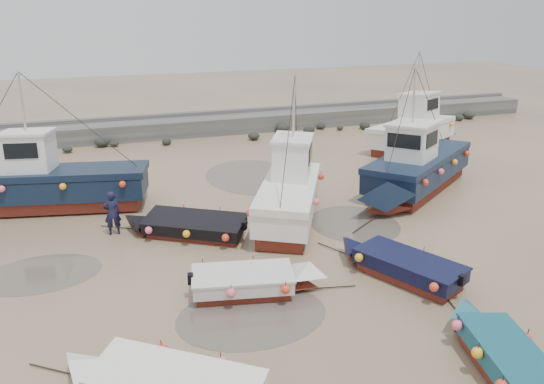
{
  "coord_description": "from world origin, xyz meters",
  "views": [
    {
      "loc": [
        -5.72,
        -15.83,
        8.92
      ],
      "look_at": [
        1.34,
        4.36,
        1.4
      ],
      "focal_mm": 35.0,
      "sensor_mm": 36.0,
      "label": 1
    }
  ],
  "objects_px": {
    "dinghy_6": "(400,262)",
    "cabin_boat_3": "(418,129)",
    "person": "(114,234)",
    "dinghy_0": "(163,380)",
    "cabin_boat_1": "(290,189)",
    "dinghy_4": "(187,223)",
    "cabin_boat_0": "(42,182)",
    "cabin_boat_2": "(415,168)",
    "dinghy_2": "(500,347)",
    "dinghy_5": "(254,279)"
  },
  "relations": [
    {
      "from": "dinghy_2",
      "to": "dinghy_4",
      "type": "bearing_deg",
      "value": 133.48
    },
    {
      "from": "dinghy_2",
      "to": "person",
      "type": "bearing_deg",
      "value": 140.87
    },
    {
      "from": "dinghy_6",
      "to": "cabin_boat_1",
      "type": "relative_size",
      "value": 0.63
    },
    {
      "from": "cabin_boat_2",
      "to": "cabin_boat_3",
      "type": "distance_m",
      "value": 9.09
    },
    {
      "from": "dinghy_2",
      "to": "cabin_boat_0",
      "type": "xyz_separation_m",
      "value": [
        -11.76,
        16.22,
        0.74
      ]
    },
    {
      "from": "dinghy_2",
      "to": "cabin_boat_0",
      "type": "relative_size",
      "value": 0.47
    },
    {
      "from": "cabin_boat_1",
      "to": "cabin_boat_0",
      "type": "bearing_deg",
      "value": -177.71
    },
    {
      "from": "dinghy_4",
      "to": "dinghy_5",
      "type": "distance_m",
      "value": 5.52
    },
    {
      "from": "cabin_boat_2",
      "to": "cabin_boat_3",
      "type": "height_order",
      "value": "same"
    },
    {
      "from": "dinghy_5",
      "to": "dinghy_6",
      "type": "distance_m",
      "value": 5.16
    },
    {
      "from": "dinghy_5",
      "to": "dinghy_6",
      "type": "relative_size",
      "value": 0.96
    },
    {
      "from": "dinghy_2",
      "to": "cabin_boat_2",
      "type": "xyz_separation_m",
      "value": [
        5.65,
        12.5,
        0.75
      ]
    },
    {
      "from": "dinghy_2",
      "to": "dinghy_5",
      "type": "xyz_separation_m",
      "value": [
        -4.93,
        5.6,
        -0.0
      ]
    },
    {
      "from": "dinghy_0",
      "to": "dinghy_5",
      "type": "distance_m",
      "value": 5.3
    },
    {
      "from": "dinghy_0",
      "to": "cabin_boat_0",
      "type": "height_order",
      "value": "cabin_boat_0"
    },
    {
      "from": "dinghy_6",
      "to": "person",
      "type": "distance_m",
      "value": 11.55
    },
    {
      "from": "dinghy_4",
      "to": "dinghy_5",
      "type": "relative_size",
      "value": 1.07
    },
    {
      "from": "dinghy_0",
      "to": "person",
      "type": "height_order",
      "value": "dinghy_0"
    },
    {
      "from": "person",
      "to": "dinghy_0",
      "type": "bearing_deg",
      "value": 90.21
    },
    {
      "from": "dinghy_2",
      "to": "dinghy_6",
      "type": "bearing_deg",
      "value": 102.06
    },
    {
      "from": "dinghy_4",
      "to": "cabin_boat_3",
      "type": "xyz_separation_m",
      "value": [
        16.95,
        8.97,
        0.81
      ]
    },
    {
      "from": "dinghy_2",
      "to": "dinghy_5",
      "type": "height_order",
      "value": "same"
    },
    {
      "from": "dinghy_0",
      "to": "dinghy_4",
      "type": "height_order",
      "value": "same"
    },
    {
      "from": "dinghy_4",
      "to": "person",
      "type": "relative_size",
      "value": 3.11
    },
    {
      "from": "cabin_boat_0",
      "to": "cabin_boat_1",
      "type": "xyz_separation_m",
      "value": [
        10.29,
        -4.87,
        0.06
      ]
    },
    {
      "from": "dinghy_0",
      "to": "dinghy_4",
      "type": "bearing_deg",
      "value": 23.26
    },
    {
      "from": "person",
      "to": "cabin_boat_0",
      "type": "bearing_deg",
      "value": -58.12
    },
    {
      "from": "dinghy_4",
      "to": "dinghy_6",
      "type": "bearing_deg",
      "value": -100.8
    },
    {
      "from": "dinghy_2",
      "to": "dinghy_5",
      "type": "distance_m",
      "value": 7.46
    },
    {
      "from": "cabin_boat_0",
      "to": "cabin_boat_1",
      "type": "bearing_deg",
      "value": -103.34
    },
    {
      "from": "cabin_boat_2",
      "to": "dinghy_6",
      "type": "bearing_deg",
      "value": 109.03
    },
    {
      "from": "cabin_boat_1",
      "to": "person",
      "type": "xyz_separation_m",
      "value": [
        -7.47,
        0.77,
        -1.36
      ]
    },
    {
      "from": "cabin_boat_1",
      "to": "dinghy_4",
      "type": "bearing_deg",
      "value": -148.08
    },
    {
      "from": "dinghy_2",
      "to": "person",
      "type": "distance_m",
      "value": 15.07
    },
    {
      "from": "dinghy_5",
      "to": "person",
      "type": "distance_m",
      "value": 7.68
    },
    {
      "from": "dinghy_0",
      "to": "cabin_boat_0",
      "type": "relative_size",
      "value": 0.49
    },
    {
      "from": "dinghy_2",
      "to": "cabin_boat_1",
      "type": "height_order",
      "value": "cabin_boat_1"
    },
    {
      "from": "dinghy_4",
      "to": "cabin_boat_0",
      "type": "relative_size",
      "value": 0.51
    },
    {
      "from": "dinghy_4",
      "to": "dinghy_5",
      "type": "height_order",
      "value": "same"
    },
    {
      "from": "cabin_boat_0",
      "to": "cabin_boat_2",
      "type": "xyz_separation_m",
      "value": [
        17.41,
        -3.72,
        0.01
      ]
    },
    {
      "from": "dinghy_5",
      "to": "cabin_boat_1",
      "type": "distance_m",
      "value": 6.75
    },
    {
      "from": "cabin_boat_2",
      "to": "person",
      "type": "height_order",
      "value": "cabin_boat_2"
    },
    {
      "from": "cabin_boat_2",
      "to": "cabin_boat_1",
      "type": "bearing_deg",
      "value": 64.55
    },
    {
      "from": "dinghy_6",
      "to": "cabin_boat_3",
      "type": "distance_m",
      "value": 18.3
    },
    {
      "from": "dinghy_0",
      "to": "cabin_boat_0",
      "type": "bearing_deg",
      "value": 50.06
    },
    {
      "from": "dinghy_2",
      "to": "dinghy_0",
      "type": "bearing_deg",
      "value": -176.52
    },
    {
      "from": "dinghy_6",
      "to": "cabin_boat_3",
      "type": "xyz_separation_m",
      "value": [
        10.63,
        14.87,
        0.81
      ]
    },
    {
      "from": "cabin_boat_1",
      "to": "cabin_boat_3",
      "type": "height_order",
      "value": "same"
    },
    {
      "from": "dinghy_5",
      "to": "cabin_boat_0",
      "type": "height_order",
      "value": "cabin_boat_0"
    },
    {
      "from": "dinghy_2",
      "to": "cabin_boat_2",
      "type": "distance_m",
      "value": 13.74
    }
  ]
}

